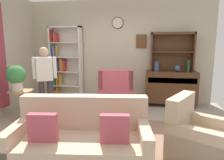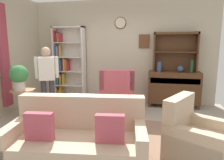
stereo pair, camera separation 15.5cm
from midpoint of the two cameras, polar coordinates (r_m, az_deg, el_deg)
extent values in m
cube|color=#9E9384|center=(4.00, -0.89, -14.13)|extent=(5.40, 4.60, 0.02)
cube|color=#BCB299|center=(5.75, 3.60, 7.80)|extent=(5.00, 0.06, 2.80)
cylinder|color=beige|center=(5.73, 3.18, 15.63)|extent=(0.28, 0.03, 0.28)
torus|color=#382314|center=(5.73, 3.18, 15.63)|extent=(0.31, 0.02, 0.31)
cube|color=brown|center=(5.65, 9.75, 10.62)|extent=(0.28, 0.03, 0.36)
cube|color=#9E3847|center=(5.19, -27.12, 5.90)|extent=(0.08, 0.24, 2.30)
cube|color=#846651|center=(3.69, 1.25, -16.06)|extent=(2.27, 1.99, 0.01)
cube|color=silver|center=(6.14, -14.75, 4.36)|extent=(0.04, 0.30, 2.10)
cube|color=silver|center=(5.82, -7.09, 4.31)|extent=(0.04, 0.30, 2.10)
cube|color=silver|center=(5.96, -11.37, 14.25)|extent=(0.90, 0.30, 0.04)
cube|color=silver|center=(6.15, -10.70, -5.23)|extent=(0.90, 0.30, 0.04)
cube|color=silver|center=(6.10, -10.52, 4.49)|extent=(0.90, 0.01, 2.10)
cube|color=silver|center=(6.06, -10.83, -1.36)|extent=(0.86, 0.30, 0.02)
cube|color=gold|center=(6.25, -14.22, -3.47)|extent=(0.02, 0.19, 0.29)
cube|color=#B22D33|center=(6.24, -13.96, -3.62)|extent=(0.03, 0.12, 0.26)
cube|color=#CC7233|center=(6.23, -13.57, -3.73)|extent=(0.04, 0.23, 0.24)
cube|color=gold|center=(6.20, -13.28, -3.36)|extent=(0.03, 0.18, 0.33)
cube|color=gold|center=(6.20, -12.97, -3.80)|extent=(0.03, 0.16, 0.24)
cube|color=silver|center=(5.99, -10.96, 2.43)|extent=(0.86, 0.30, 0.02)
cube|color=#284C8C|center=(6.16, -14.30, 0.33)|extent=(0.04, 0.19, 0.32)
cube|color=#337247|center=(6.14, -13.92, 0.33)|extent=(0.04, 0.23, 0.33)
cube|color=#723F7F|center=(6.13, -13.58, 0.33)|extent=(0.02, 0.13, 0.33)
cube|color=#CC7233|center=(6.12, -13.24, 0.07)|extent=(0.04, 0.22, 0.28)
cube|color=#337247|center=(6.10, -12.89, 0.00)|extent=(0.02, 0.11, 0.26)
cube|color=gold|center=(6.08, -12.59, 0.28)|extent=(0.04, 0.14, 0.33)
cube|color=silver|center=(5.95, -11.09, 6.28)|extent=(0.86, 0.30, 0.02)
cube|color=gray|center=(6.12, -14.55, 3.69)|extent=(0.02, 0.18, 0.24)
cube|color=#3F3833|center=(6.10, -14.23, 3.65)|extent=(0.04, 0.22, 0.23)
cube|color=gold|center=(6.08, -13.83, 3.63)|extent=(0.03, 0.13, 0.23)
cube|color=#337247|center=(6.06, -13.47, 4.19)|extent=(0.03, 0.15, 0.35)
cube|color=#284C8C|center=(6.04, -13.11, 3.97)|extent=(0.04, 0.23, 0.30)
cube|color=#B22D33|center=(6.02, -12.66, 4.12)|extent=(0.04, 0.12, 0.34)
cube|color=gold|center=(6.00, -12.26, 4.17)|extent=(0.04, 0.20, 0.35)
cube|color=#CC7233|center=(5.98, -11.83, 4.01)|extent=(0.04, 0.19, 0.32)
cube|color=#B22D33|center=(5.97, -11.43, 3.97)|extent=(0.03, 0.23, 0.31)
cube|color=silver|center=(5.94, -11.23, 10.17)|extent=(0.86, 0.30, 0.02)
cube|color=#284C8C|center=(6.09, -14.67, 7.72)|extent=(0.04, 0.12, 0.30)
cube|color=#284C8C|center=(6.07, -14.34, 7.93)|extent=(0.04, 0.19, 0.34)
cube|color=gray|center=(6.05, -14.04, 7.73)|extent=(0.02, 0.22, 0.29)
cube|color=#723F7F|center=(6.04, -13.79, 7.66)|extent=(0.02, 0.17, 0.28)
cube|color=gold|center=(6.03, -13.56, 7.96)|extent=(0.02, 0.12, 0.34)
cube|color=#B22D33|center=(6.09, -14.89, 11.69)|extent=(0.03, 0.21, 0.33)
cube|color=#B22D33|center=(6.07, -14.54, 11.23)|extent=(0.03, 0.14, 0.23)
cube|color=#3F3833|center=(6.05, -14.21, 11.48)|extent=(0.03, 0.12, 0.28)
cube|color=#CC7233|center=(6.04, -13.89, 11.38)|extent=(0.03, 0.22, 0.26)
cube|color=#B22D33|center=(6.02, -13.52, 11.38)|extent=(0.04, 0.23, 0.25)
cube|color=#4C2D19|center=(5.57, 17.58, -1.96)|extent=(1.30, 0.45, 0.82)
cube|color=#4C2D19|center=(5.48, 11.23, -6.84)|extent=(0.06, 0.06, 0.10)
cube|color=#4C2D19|center=(5.62, 23.65, -7.10)|extent=(0.06, 0.06, 0.10)
cube|color=#4C2D19|center=(5.82, 11.24, -5.85)|extent=(0.06, 0.06, 0.10)
cube|color=#4C2D19|center=(5.95, 22.94, -6.12)|extent=(0.06, 0.06, 0.10)
cube|color=#3D2414|center=(5.32, 17.95, -0.30)|extent=(1.20, 0.01, 0.14)
cube|color=#4C2D19|center=(5.51, 12.47, 7.69)|extent=(0.04, 0.26, 1.00)
cube|color=#4C2D19|center=(5.63, 23.40, 7.15)|extent=(0.04, 0.26, 1.00)
cube|color=#4C2D19|center=(5.55, 18.27, 12.30)|extent=(1.10, 0.26, 0.06)
cube|color=#4C2D19|center=(5.54, 18.00, 7.45)|extent=(1.06, 0.26, 0.02)
cube|color=#4C2D19|center=(5.67, 17.86, 7.50)|extent=(1.10, 0.01, 1.00)
cylinder|color=#33476B|center=(5.38, 13.84, 3.59)|extent=(0.11, 0.11, 0.25)
ellipsoid|color=#33476B|center=(5.45, 19.29, 2.95)|extent=(0.15, 0.15, 0.17)
cylinder|color=#194223|center=(5.46, 22.07, 3.55)|extent=(0.07, 0.07, 0.32)
cube|color=#C6AD8E|center=(2.93, -8.05, -19.11)|extent=(1.89, 1.06, 0.42)
cube|color=#C6AD8E|center=(3.03, -6.93, -8.68)|extent=(1.81, 0.41, 0.48)
cube|color=#C6AD8E|center=(3.16, -23.56, -15.76)|extent=(0.24, 0.86, 0.60)
cube|color=#C6AD8E|center=(2.83, 9.41, -18.11)|extent=(0.24, 0.86, 0.60)
cube|color=#B74C5B|center=(2.78, -18.11, -12.21)|extent=(0.37, 0.14, 0.36)
cube|color=#B74C5B|center=(2.59, 1.18, -13.44)|extent=(0.37, 0.14, 0.36)
cube|color=white|center=(2.96, -7.03, -4.24)|extent=(0.38, 0.22, 0.00)
cube|color=#C6AD8E|center=(3.32, 24.12, -16.43)|extent=(1.04, 1.03, 0.40)
cube|color=#C6AD8E|center=(3.23, 19.54, -8.37)|extent=(0.52, 0.74, 0.48)
cube|color=#C6AD8E|center=(3.02, 22.54, -17.46)|extent=(0.75, 0.50, 0.55)
cube|color=#C6AD8E|center=(3.56, 25.62, -13.38)|extent=(0.75, 0.50, 0.55)
cube|color=#B74C5B|center=(5.04, 2.40, -6.28)|extent=(0.87, 0.89, 0.42)
cube|color=#B74C5B|center=(4.62, 2.34, -1.08)|extent=(0.80, 0.30, 0.63)
cube|color=#B74C5B|center=(4.65, 6.56, 0.11)|extent=(0.13, 0.29, 0.44)
cube|color=#B74C5B|center=(4.66, -1.81, 0.21)|extent=(0.13, 0.29, 0.44)
cylinder|color=#A87F56|center=(4.79, -22.76, -2.64)|extent=(0.52, 0.52, 0.03)
cylinder|color=#A87F56|center=(4.87, -22.49, -6.40)|extent=(0.08, 0.08, 0.62)
cylinder|color=#A87F56|center=(4.96, -22.26, -9.69)|extent=(0.36, 0.36, 0.03)
cylinder|color=beige|center=(4.75, -23.53, -1.49)|extent=(0.23, 0.23, 0.18)
sphere|color=#387F42|center=(4.71, -23.74, 1.49)|extent=(0.39, 0.39, 0.39)
ellipsoid|color=#387F42|center=(4.83, -23.08, 2.27)|extent=(0.11, 0.07, 0.27)
ellipsoid|color=#387F42|center=(4.75, -25.34, 1.99)|extent=(0.11, 0.07, 0.27)
cylinder|color=#38333D|center=(4.92, -17.52, -4.74)|extent=(0.16, 0.16, 0.82)
cylinder|color=#38333D|center=(4.91, -15.42, -4.66)|extent=(0.16, 0.16, 0.82)
cube|color=silver|center=(4.79, -16.87, 3.07)|extent=(0.39, 0.33, 0.52)
sphere|color=tan|center=(4.76, -17.11, 7.61)|extent=(0.27, 0.27, 0.20)
cylinder|color=silver|center=(4.81, -19.51, 3.26)|extent=(0.11, 0.11, 0.48)
cylinder|color=silver|center=(4.78, -14.25, 3.50)|extent=(0.11, 0.11, 0.48)
cube|color=#4C2D19|center=(3.57, 1.15, -9.98)|extent=(0.80, 0.50, 0.03)
cube|color=#4C2D19|center=(3.53, -5.61, -13.94)|extent=(0.05, 0.05, 0.39)
cube|color=#4C2D19|center=(3.41, 6.80, -14.90)|extent=(0.05, 0.05, 0.39)
cube|color=#4C2D19|center=(3.92, -3.72, -11.39)|extent=(0.05, 0.05, 0.39)
cube|color=#4C2D19|center=(3.81, 7.34, -12.13)|extent=(0.05, 0.05, 0.39)
cube|color=#723F7F|center=(3.61, -0.19, -9.35)|extent=(0.17, 0.15, 0.02)
cube|color=#284C8C|center=(3.60, -0.09, -9.07)|extent=(0.19, 0.12, 0.02)
cube|color=#3F3833|center=(3.59, 0.01, -8.73)|extent=(0.20, 0.15, 0.03)
cube|color=gray|center=(3.59, -0.12, -8.25)|extent=(0.18, 0.13, 0.03)
camera|label=1|loc=(0.08, -88.86, 0.20)|focal=32.75mm
camera|label=2|loc=(0.08, 91.14, -0.20)|focal=32.75mm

